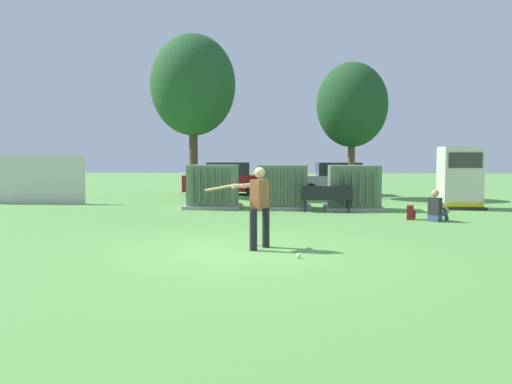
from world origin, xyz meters
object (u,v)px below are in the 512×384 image
Objects in this scene: transformer_mid_east at (354,188)px; parked_car_leftmost at (226,180)px; transformer_west at (213,187)px; parked_car_left_of_center at (336,180)px; seated_spectator at (437,209)px; transformer_mid_west at (283,187)px; park_bench at (327,197)px; batter at (257,203)px; sports_ball at (298,256)px; generator_enclosure at (460,178)px; backpack at (411,213)px.

parked_car_leftmost is at bearing 127.66° from transformer_mid_east.
transformer_mid_east is (5.21, -0.31, 0.00)m from transformer_west.
transformer_mid_east is 0.49× the size of parked_car_left_of_center.
seated_spectator is 13.04m from parked_car_leftmost.
transformer_mid_west is 1.99m from park_bench.
batter is at bearing -100.79° from parked_car_left_of_center.
sports_ball is (3.06, -9.80, -0.74)m from transformer_west.
sports_ball is 7.45m from seated_spectator.
parked_car_leftmost reaches higher than seated_spectator.
seated_spectator is (3.13, -2.41, -0.16)m from park_bench.
generator_enclosure is (3.97, 0.61, 0.35)m from transformer_mid_east.
parked_car_leftmost is (-0.33, 6.88, -0.04)m from transformer_west.
transformer_mid_east is 1.44m from park_bench.
parked_car_leftmost is at bearing 125.87° from seated_spectator.
generator_enclosure reaches higher than seated_spectator.
transformer_mid_west is at bearing -66.88° from parked_car_leftmost.
parked_car_leftmost is (-7.64, 10.56, 0.38)m from seated_spectator.
transformer_west is 0.49× the size of parked_car_left_of_center.
parked_car_leftmost is at bearing 124.38° from backpack.
seated_spectator is 2.19× the size of backpack.
batter reaches higher than transformer_west.
batter is at bearing -134.98° from seated_spectator.
transformer_mid_east is 9.08m from parked_car_leftmost.
parked_car_left_of_center is (-1.46, 10.03, 0.54)m from backpack.
transformer_mid_east is 4.77× the size of backpack.
batter is 19.33× the size of sports_ball.
seated_spectator is 0.80m from backpack.
sports_ball is at bearing -49.66° from batter.
park_bench reaches higher than backpack.
transformer_mid_west is 0.48× the size of parked_car_leftmost.
transformer_mid_east is at bearing 121.78° from seated_spectator.
transformer_west and parked_car_left_of_center have the same top height.
transformer_mid_east is at bearing 70.44° from batter.
parked_car_leftmost reaches higher than backpack.
backpack is (3.57, 6.51, 0.17)m from sports_ball.
transformer_west is 9.19m from generator_enclosure.
transformer_west is 4.77× the size of backpack.
generator_enclosure is 5.23× the size of backpack.
transformer_west reaches higher than park_bench.
generator_enclosure is (9.18, 0.30, 0.35)m from transformer_west.
seated_spectator is at bearing -37.55° from park_bench.
park_bench is at bearing 75.31° from batter.
generator_enclosure is at bearing 17.41° from park_bench.
generator_enclosure is at bearing -34.67° from parked_car_leftmost.
batter is 15.81m from parked_car_left_of_center.
parked_car_leftmost is at bearing 99.19° from batter.
transformer_west is at bearing 107.32° from sports_ball.
backpack is (4.00, -3.24, -0.57)m from transformer_mid_west.
parked_car_left_of_center reaches higher than seated_spectator.
parked_car_leftmost is at bearing 92.78° from transformer_west.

